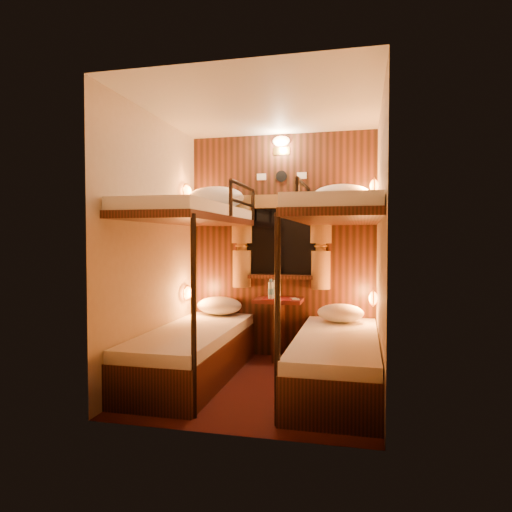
% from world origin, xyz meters
% --- Properties ---
extents(floor, '(2.10, 2.10, 0.00)m').
position_xyz_m(floor, '(0.00, 0.00, 0.00)').
color(floor, '#3C1810').
rests_on(floor, ground).
extents(ceiling, '(2.10, 2.10, 0.00)m').
position_xyz_m(ceiling, '(0.00, 0.00, 2.40)').
color(ceiling, silver).
rests_on(ceiling, wall_back).
extents(wall_back, '(2.40, 0.00, 2.40)m').
position_xyz_m(wall_back, '(0.00, 1.05, 1.20)').
color(wall_back, '#C6B293').
rests_on(wall_back, floor).
extents(wall_front, '(2.40, 0.00, 2.40)m').
position_xyz_m(wall_front, '(0.00, -1.05, 1.20)').
color(wall_front, '#C6B293').
rests_on(wall_front, floor).
extents(wall_left, '(0.00, 2.40, 2.40)m').
position_xyz_m(wall_left, '(-1.00, 0.00, 1.20)').
color(wall_left, '#C6B293').
rests_on(wall_left, floor).
extents(wall_right, '(0.00, 2.40, 2.40)m').
position_xyz_m(wall_right, '(1.00, 0.00, 1.20)').
color(wall_right, '#C6B293').
rests_on(wall_right, floor).
extents(back_panel, '(2.00, 0.03, 2.40)m').
position_xyz_m(back_panel, '(0.00, 1.04, 1.20)').
color(back_panel, black).
rests_on(back_panel, floor).
extents(bunk_left, '(0.72, 1.90, 1.82)m').
position_xyz_m(bunk_left, '(-0.65, 0.07, 0.56)').
color(bunk_left, black).
rests_on(bunk_left, floor).
extents(bunk_right, '(0.72, 1.90, 1.82)m').
position_xyz_m(bunk_right, '(0.65, 0.07, 0.56)').
color(bunk_right, black).
rests_on(bunk_right, floor).
extents(window, '(1.00, 0.12, 0.79)m').
position_xyz_m(window, '(0.00, 1.00, 1.18)').
color(window, black).
rests_on(window, back_panel).
extents(curtains, '(1.10, 0.22, 1.00)m').
position_xyz_m(curtains, '(0.00, 0.97, 1.26)').
color(curtains, brown).
rests_on(curtains, back_panel).
extents(back_fixtures, '(0.54, 0.09, 0.48)m').
position_xyz_m(back_fixtures, '(0.00, 1.00, 2.25)').
color(back_fixtures, black).
rests_on(back_fixtures, back_panel).
extents(reading_lamps, '(2.00, 0.20, 1.25)m').
position_xyz_m(reading_lamps, '(-0.00, 0.70, 1.24)').
color(reading_lamps, orange).
rests_on(reading_lamps, wall_left).
extents(table, '(0.50, 0.34, 0.66)m').
position_xyz_m(table, '(0.00, 0.85, 0.41)').
color(table, '#531713').
rests_on(table, floor).
extents(bottle_left, '(0.06, 0.06, 0.21)m').
position_xyz_m(bottle_left, '(-0.07, 0.79, 0.74)').
color(bottle_left, '#99BFE5').
rests_on(bottle_left, table).
extents(bottle_right, '(0.07, 0.07, 0.23)m').
position_xyz_m(bottle_right, '(-0.02, 0.85, 0.75)').
color(bottle_right, '#99BFE5').
rests_on(bottle_right, table).
extents(sachet_a, '(0.09, 0.07, 0.01)m').
position_xyz_m(sachet_a, '(0.19, 0.82, 0.65)').
color(sachet_a, silver).
rests_on(sachet_a, table).
extents(sachet_b, '(0.09, 0.08, 0.01)m').
position_xyz_m(sachet_b, '(0.15, 0.90, 0.65)').
color(sachet_b, silver).
rests_on(sachet_b, table).
extents(pillow_lower_left, '(0.49, 0.35, 0.19)m').
position_xyz_m(pillow_lower_left, '(-0.65, 0.85, 0.55)').
color(pillow_lower_left, silver).
rests_on(pillow_lower_left, bunk_left).
extents(pillow_lower_right, '(0.46, 0.33, 0.18)m').
position_xyz_m(pillow_lower_right, '(0.65, 0.69, 0.55)').
color(pillow_lower_right, silver).
rests_on(pillow_lower_right, bunk_right).
extents(pillow_upper_left, '(0.60, 0.43, 0.24)m').
position_xyz_m(pillow_upper_left, '(-0.65, 0.74, 1.71)').
color(pillow_upper_left, silver).
rests_on(pillow_upper_left, bunk_left).
extents(pillow_upper_right, '(0.59, 0.42, 0.23)m').
position_xyz_m(pillow_upper_right, '(0.65, 0.79, 1.70)').
color(pillow_upper_right, silver).
rests_on(pillow_upper_right, bunk_right).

